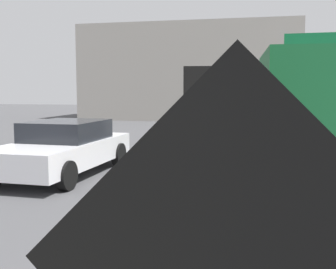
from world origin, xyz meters
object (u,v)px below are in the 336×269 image
(highway_guide_sign, at_px, (327,63))
(pickup_car, at_px, (64,148))
(arrow_board_trailer, at_px, (219,166))
(box_truck, at_px, (297,100))
(traffic_cone_mid_lane, at_px, (217,233))
(traffic_cone_far_lane, at_px, (210,191))

(highway_guide_sign, bearing_deg, pickup_car, -126.81)
(pickup_car, bearing_deg, arrow_board_trailer, -9.04)
(box_truck, distance_m, highway_guide_sign, 5.66)
(arrow_board_trailer, bearing_deg, pickup_car, 170.96)
(traffic_cone_mid_lane, distance_m, traffic_cone_far_lane, 2.24)
(pickup_car, bearing_deg, box_truck, 41.01)
(box_truck, xyz_separation_m, traffic_cone_far_lane, (-2.13, -7.86, -1.47))
(pickup_car, xyz_separation_m, traffic_cone_mid_lane, (4.43, -4.68, -0.33))
(arrow_board_trailer, bearing_deg, traffic_cone_far_lane, -89.84)
(box_truck, relative_size, highway_guide_sign, 1.52)
(arrow_board_trailer, xyz_separation_m, traffic_cone_far_lane, (0.01, -1.82, -0.11))
(box_truck, bearing_deg, traffic_cone_mid_lane, -99.99)
(traffic_cone_far_lane, bearing_deg, pickup_car, 148.85)
(arrow_board_trailer, distance_m, highway_guide_sign, 12.20)
(pickup_car, bearing_deg, traffic_cone_far_lane, -31.15)
(box_truck, distance_m, pickup_car, 8.30)
(highway_guide_sign, relative_size, traffic_cone_mid_lane, 6.68)
(traffic_cone_mid_lane, bearing_deg, box_truck, 80.01)
(box_truck, height_order, pickup_car, box_truck)
(pickup_car, height_order, traffic_cone_mid_lane, pickup_car)
(arrow_board_trailer, relative_size, traffic_cone_far_lane, 3.61)
(box_truck, height_order, traffic_cone_far_lane, box_truck)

